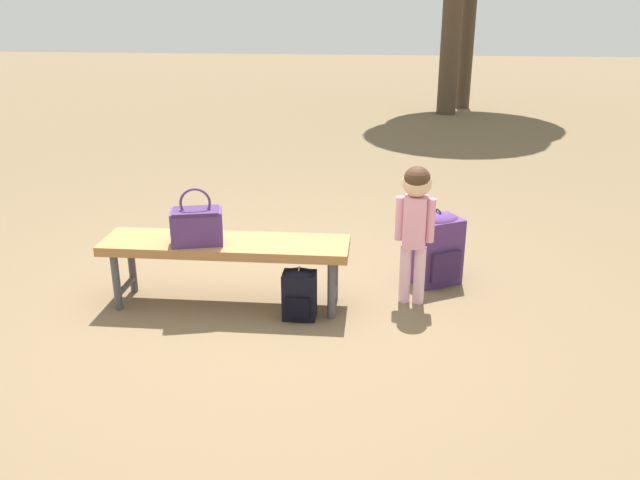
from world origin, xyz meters
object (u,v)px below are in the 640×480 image
object	(u,v)px
handbag	(197,225)
park_bench	(226,249)
backpack_large	(436,246)
backpack_small	(299,292)
child_standing	(415,213)

from	to	relation	value
handbag	park_bench	bearing A→B (deg)	20.86
handbag	backpack_large	size ratio (longest dim) A/B	0.67
handbag	backpack_large	xyz separation A→B (m)	(1.55, 0.57, -0.30)
backpack_small	park_bench	bearing A→B (deg)	163.73
park_bench	child_standing	xyz separation A→B (m)	(1.22, 0.16, 0.23)
park_bench	backpack_small	bearing A→B (deg)	-16.27
backpack_large	backpack_small	bearing A→B (deg)	-143.56
child_standing	park_bench	bearing A→B (deg)	-172.60
child_standing	backpack_small	distance (m)	0.90
handbag	backpack_large	distance (m)	1.68
park_bench	child_standing	bearing A→B (deg)	7.40
handbag	backpack_small	size ratio (longest dim) A/B	1.04
backpack_large	child_standing	bearing A→B (deg)	-116.23
handbag	child_standing	world-z (taller)	child_standing
backpack_large	backpack_small	distance (m)	1.11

